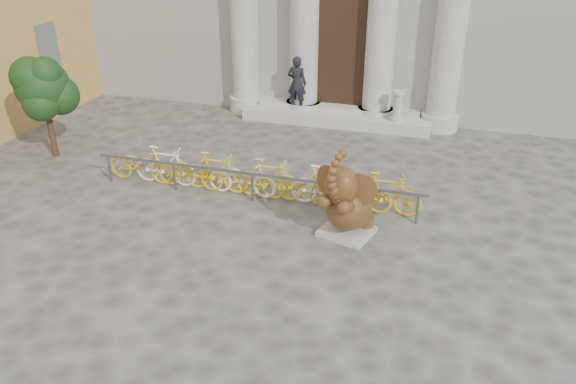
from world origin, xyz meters
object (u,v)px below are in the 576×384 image
(bike_rack, at_px, (255,177))
(pedestrian, at_px, (297,83))
(elephant_statue, at_px, (347,203))
(tree, at_px, (43,88))

(bike_rack, bearing_deg, pedestrian, 95.51)
(elephant_statue, height_order, pedestrian, pedestrian)
(bike_rack, distance_m, pedestrian, 5.65)
(bike_rack, distance_m, tree, 6.36)
(elephant_statue, height_order, tree, tree)
(bike_rack, xyz_separation_m, pedestrian, (-0.54, 5.58, 0.72))
(elephant_statue, relative_size, pedestrian, 1.19)
(bike_rack, xyz_separation_m, tree, (-6.15, 0.74, 1.46))
(tree, bearing_deg, pedestrian, 40.78)
(pedestrian, bearing_deg, bike_rack, 97.76)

